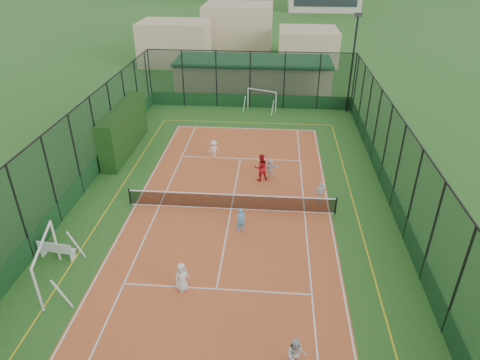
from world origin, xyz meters
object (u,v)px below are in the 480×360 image
object	(u,v)px
child_near_right	(296,355)
coach	(261,167)
futsal_goal_near	(47,264)
child_far_left	(214,149)
clubhouse	(253,75)
child_far_right	(321,192)
child_near_mid	(241,220)
white_bench	(57,249)
child_far_back	(270,168)
child_near_left	(182,277)
futsal_goal_far	(262,100)
floodlight_ne	(352,65)

from	to	relation	value
child_near_right	coach	bearing A→B (deg)	100.66
futsal_goal_near	child_far_left	world-z (taller)	futsal_goal_near
child_far_left	coach	xyz separation A→B (m)	(3.36, -2.93, 0.25)
clubhouse	child_far_right	distance (m)	21.42
child_near_mid	child_far_left	bearing A→B (deg)	76.85
white_bench	futsal_goal_near	distance (m)	1.90
clubhouse	child_far_back	bearing A→B (deg)	-83.45
clubhouse	child_near_left	size ratio (longest dim) A/B	10.87
child_near_left	futsal_goal_far	bearing A→B (deg)	38.78
child_near_left	futsal_goal_near	bearing A→B (deg)	135.72
futsal_goal_far	clubhouse	bearing A→B (deg)	122.82
futsal_goal_near	child_near_left	xyz separation A→B (m)	(5.84, 0.06, -0.38)
white_bench	child_near_left	bearing A→B (deg)	-7.79
child_near_right	coach	size ratio (longest dim) A/B	0.83
clubhouse	child_far_left	distance (m)	15.72
clubhouse	coach	xyz separation A→B (m)	(1.52, -18.51, -0.68)
floodlight_ne	white_bench	xyz separation A→B (m)	(-16.40, -21.46, -3.63)
child_near_left	coach	distance (m)	10.45
white_bench	child_near_right	size ratio (longest dim) A/B	1.20
child_far_left	child_near_left	bearing A→B (deg)	66.12
futsal_goal_near	child_far_back	bearing A→B (deg)	-55.36
floodlight_ne	child_far_back	xyz separation A→B (m)	(-6.52, -12.68, -3.47)
futsal_goal_near	coach	bearing A→B (deg)	-54.80
child_far_right	child_far_back	size ratio (longest dim) A/B	0.97
child_near_right	child_far_right	world-z (taller)	child_near_right
futsal_goal_near	child_near_mid	bearing A→B (deg)	-74.14
floodlight_ne	child_far_right	world-z (taller)	floodlight_ne
white_bench	futsal_goal_far	distance (m)	22.98
floodlight_ne	child_far_right	distance (m)	16.18
child_far_right	child_near_left	bearing A→B (deg)	45.28
futsal_goal_far	coach	size ratio (longest dim) A/B	1.57
futsal_goal_near	child_near_right	xyz separation A→B (m)	(10.56, -3.52, -0.34)
child_near_right	child_far_back	bearing A→B (deg)	98.18
child_near_left	child_far_left	bearing A→B (deg)	46.87
child_near_mid	child_far_right	world-z (taller)	child_near_mid
child_near_mid	coach	bearing A→B (deg)	51.82
child_far_right	child_far_back	bearing A→B (deg)	-47.20
futsal_goal_near	coach	distance (m)	13.39
floodlight_ne	child_far_left	size ratio (longest dim) A/B	6.49
white_bench	child_far_left	bearing A→B (deg)	69.13
white_bench	futsal_goal_far	xyz separation A→B (m)	(8.89, 21.18, 0.41)
child_near_right	child_far_left	size ratio (longest dim) A/B	1.16
child_near_left	child_far_left	size ratio (longest dim) A/B	1.10
white_bench	futsal_goal_near	world-z (taller)	futsal_goal_near
child_near_left	child_far_right	size ratio (longest dim) A/B	1.11
coach	child_near_right	bearing A→B (deg)	78.30
floodlight_ne	child_far_back	bearing A→B (deg)	-117.22
futsal_goal_far	coach	world-z (taller)	futsal_goal_far
child_near_right	child_far_left	xyz separation A→B (m)	(-5.11, 16.53, -0.10)
futsal_goal_near	child_far_back	distance (m)	14.09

